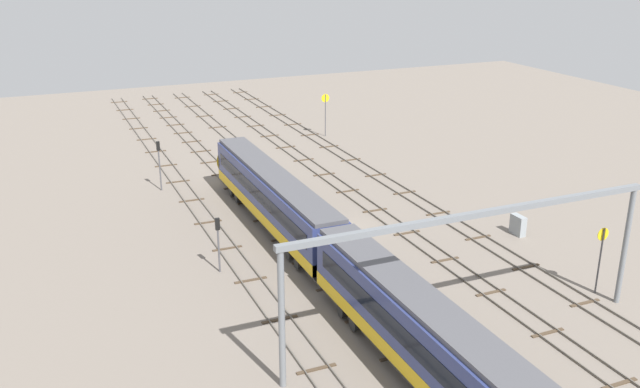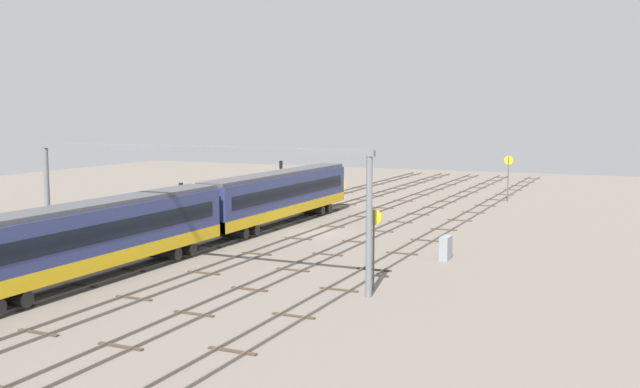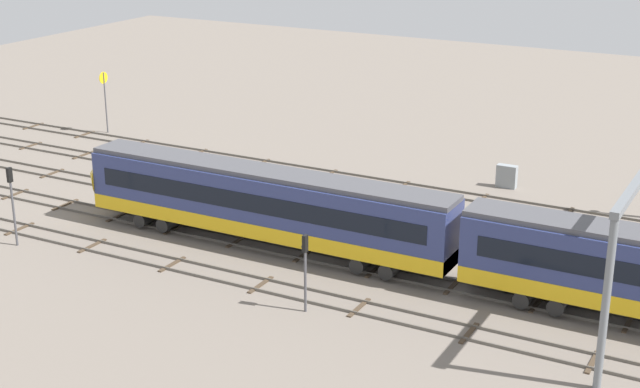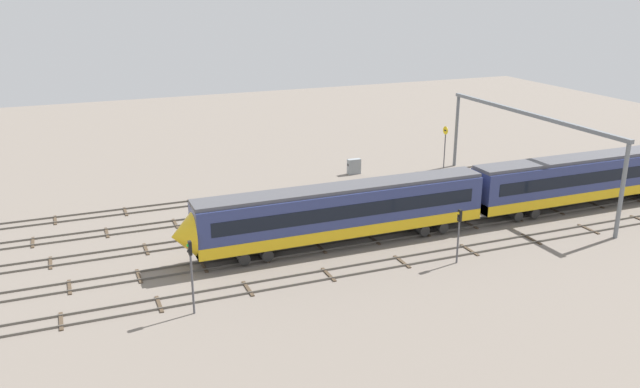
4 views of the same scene
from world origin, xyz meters
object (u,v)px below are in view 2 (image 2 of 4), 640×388
(signal_light_trackside_approach, at_px, (181,199))
(overhead_gantry, at_px, (190,174))
(speed_sign_mid_trackside, at_px, (374,237))
(relay_cabinet, at_px, (446,248))
(signal_light_trackside_departure, at_px, (281,176))
(train, at_px, (102,237))
(speed_sign_near_foreground, at_px, (508,171))

(signal_light_trackside_approach, bearing_deg, overhead_gantry, -142.99)
(speed_sign_mid_trackside, height_order, relay_cabinet, speed_sign_mid_trackside)
(signal_light_trackside_departure, bearing_deg, overhead_gantry, -161.47)
(speed_sign_mid_trackside, xyz_separation_m, signal_light_trackside_departure, (33.34, 23.36, 0.08))
(train, relative_size, relay_cabinet, 44.95)
(speed_sign_near_foreground, distance_m, speed_sign_mid_trackside, 46.05)
(speed_sign_near_foreground, xyz_separation_m, signal_light_trackside_approach, (-32.65, 22.78, -0.79))
(speed_sign_mid_trackside, height_order, signal_light_trackside_approach, speed_sign_mid_trackside)
(speed_sign_mid_trackside, xyz_separation_m, relay_cabinet, (10.46, -1.65, -2.31))
(speed_sign_mid_trackside, bearing_deg, speed_sign_near_foreground, 0.23)
(signal_light_trackside_approach, height_order, signal_light_trackside_departure, signal_light_trackside_departure)
(speed_sign_mid_trackside, bearing_deg, train, 104.92)
(speed_sign_near_foreground, bearing_deg, relay_cabinet, -177.05)
(speed_sign_mid_trackside, distance_m, signal_light_trackside_departure, 40.71)
(train, bearing_deg, signal_light_trackside_departure, 10.38)
(speed_sign_mid_trackside, xyz_separation_m, signal_light_trackside_approach, (13.40, 22.96, -0.35))
(signal_light_trackside_departure, height_order, relay_cabinet, signal_light_trackside_departure)
(train, xyz_separation_m, speed_sign_near_foreground, (50.43, -16.26, 0.93))
(train, xyz_separation_m, relay_cabinet, (14.84, -18.09, -1.82))
(train, relative_size, speed_sign_near_foreground, 13.94)
(train, bearing_deg, relay_cabinet, -50.63)
(overhead_gantry, height_order, speed_sign_near_foreground, overhead_gantry)
(speed_sign_mid_trackside, bearing_deg, relay_cabinet, -8.95)
(train, relative_size, signal_light_trackside_approach, 17.74)
(speed_sign_near_foreground, distance_m, signal_light_trackside_departure, 26.43)
(train, distance_m, relay_cabinet, 23.47)
(relay_cabinet, bearing_deg, overhead_gantry, 132.31)
(signal_light_trackside_approach, bearing_deg, relay_cabinet, -96.80)
(speed_sign_mid_trackside, relative_size, signal_light_trackside_approach, 1.13)
(overhead_gantry, xyz_separation_m, speed_sign_near_foreground, (47.67, -11.45, -3.01))
(signal_light_trackside_approach, bearing_deg, speed_sign_near_foreground, -34.91)
(overhead_gantry, bearing_deg, signal_light_trackside_departure, 18.53)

